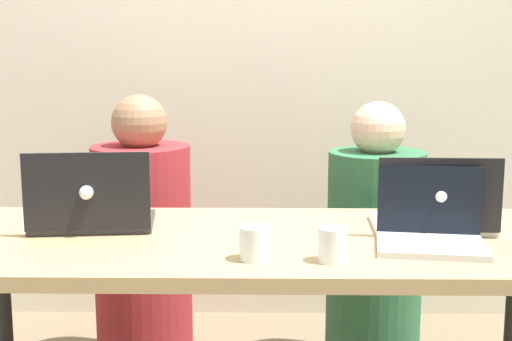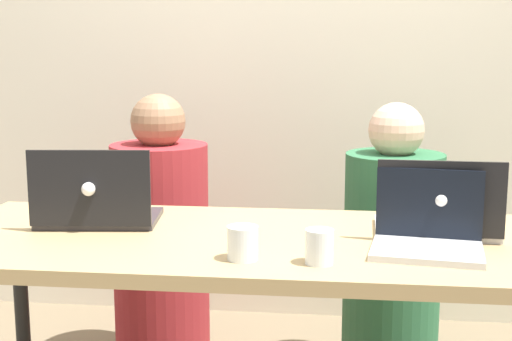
{
  "view_description": "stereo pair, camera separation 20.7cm",
  "coord_description": "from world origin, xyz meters",
  "px_view_note": "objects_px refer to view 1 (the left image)",
  "views": [
    {
      "loc": [
        0.03,
        -1.97,
        1.26
      ],
      "look_at": [
        0.0,
        0.07,
        0.9
      ],
      "focal_mm": 50.0,
      "sensor_mm": 36.0,
      "label": 1
    },
    {
      "loc": [
        0.24,
        -1.96,
        1.26
      ],
      "look_at": [
        0.0,
        0.07,
        0.9
      ],
      "focal_mm": 50.0,
      "sensor_mm": 36.0,
      "label": 2
    }
  ],
  "objects_px": {
    "person_on_left": "(143,249)",
    "water_glass_center": "(253,245)",
    "laptop_back_right": "(433,214)",
    "person_on_right": "(374,253)",
    "water_glass_right": "(332,247)",
    "laptop_front_right": "(430,229)",
    "laptop_back_left": "(92,212)"
  },
  "relations": [
    {
      "from": "laptop_back_left",
      "to": "person_on_left",
      "type": "bearing_deg",
      "value": -99.88
    },
    {
      "from": "person_on_left",
      "to": "water_glass_center",
      "type": "height_order",
      "value": "person_on_left"
    },
    {
      "from": "laptop_back_left",
      "to": "laptop_back_right",
      "type": "bearing_deg",
      "value": 173.6
    },
    {
      "from": "person_on_left",
      "to": "water_glass_center",
      "type": "distance_m",
      "value": 1.04
    },
    {
      "from": "person_on_right",
      "to": "water_glass_right",
      "type": "relative_size",
      "value": 11.97
    },
    {
      "from": "water_glass_center",
      "to": "person_on_right",
      "type": "bearing_deg",
      "value": 63.51
    },
    {
      "from": "person_on_right",
      "to": "laptop_back_left",
      "type": "height_order",
      "value": "person_on_right"
    },
    {
      "from": "laptop_back_right",
      "to": "water_glass_center",
      "type": "height_order",
      "value": "laptop_back_right"
    },
    {
      "from": "person_on_left",
      "to": "water_glass_center",
      "type": "bearing_deg",
      "value": 131.61
    },
    {
      "from": "water_glass_right",
      "to": "water_glass_center",
      "type": "distance_m",
      "value": 0.2
    },
    {
      "from": "person_on_left",
      "to": "laptop_front_right",
      "type": "bearing_deg",
      "value": 155.68
    },
    {
      "from": "laptop_front_right",
      "to": "laptop_back_left",
      "type": "xyz_separation_m",
      "value": [
        -0.96,
        0.17,
        0.01
      ]
    },
    {
      "from": "laptop_back_right",
      "to": "water_glass_center",
      "type": "bearing_deg",
      "value": 31.61
    },
    {
      "from": "water_glass_right",
      "to": "person_on_left",
      "type": "bearing_deg",
      "value": 125.01
    },
    {
      "from": "laptop_back_left",
      "to": "water_glass_center",
      "type": "bearing_deg",
      "value": 141.95
    },
    {
      "from": "person_on_left",
      "to": "laptop_back_left",
      "type": "xyz_separation_m",
      "value": [
        -0.04,
        -0.6,
        0.29
      ]
    },
    {
      "from": "person_on_right",
      "to": "laptop_back_right",
      "type": "height_order",
      "value": "person_on_right"
    },
    {
      "from": "person_on_left",
      "to": "laptop_back_right",
      "type": "bearing_deg",
      "value": 163.36
    },
    {
      "from": "laptop_front_right",
      "to": "water_glass_center",
      "type": "height_order",
      "value": "laptop_front_right"
    },
    {
      "from": "laptop_back_right",
      "to": "water_glass_center",
      "type": "distance_m",
      "value": 0.6
    },
    {
      "from": "person_on_right",
      "to": "laptop_front_right",
      "type": "height_order",
      "value": "person_on_right"
    },
    {
      "from": "person_on_right",
      "to": "water_glass_right",
      "type": "height_order",
      "value": "person_on_right"
    },
    {
      "from": "person_on_left",
      "to": "person_on_right",
      "type": "relative_size",
      "value": 1.02
    },
    {
      "from": "person_on_left",
      "to": "laptop_back_right",
      "type": "height_order",
      "value": "person_on_left"
    },
    {
      "from": "person_on_left",
      "to": "laptop_front_right",
      "type": "xyz_separation_m",
      "value": [
        0.92,
        -0.77,
        0.29
      ]
    },
    {
      "from": "person_on_left",
      "to": "water_glass_right",
      "type": "xyz_separation_m",
      "value": [
        0.64,
        -0.92,
        0.28
      ]
    },
    {
      "from": "person_on_left",
      "to": "laptop_back_right",
      "type": "relative_size",
      "value": 3.03
    },
    {
      "from": "person_on_left",
      "to": "person_on_right",
      "type": "bearing_deg",
      "value": -164.59
    },
    {
      "from": "laptop_front_right",
      "to": "laptop_back_left",
      "type": "height_order",
      "value": "laptop_back_left"
    },
    {
      "from": "person_on_right",
      "to": "water_glass_center",
      "type": "xyz_separation_m",
      "value": [
        -0.45,
        -0.9,
        0.29
      ]
    },
    {
      "from": "person_on_left",
      "to": "water_glass_right",
      "type": "bearing_deg",
      "value": 140.42
    },
    {
      "from": "person_on_right",
      "to": "water_glass_right",
      "type": "distance_m",
      "value": 0.99
    }
  ]
}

